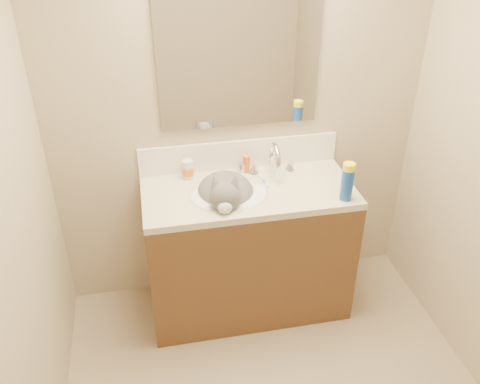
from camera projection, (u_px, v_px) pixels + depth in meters
name	position (u px, v px, depth m)	size (l,w,h in m)	color
room_shell	(311.00, 177.00, 1.73)	(2.24, 2.54, 2.52)	tan
vanity_cabinet	(248.00, 252.00, 3.10)	(1.20, 0.55, 0.82)	#55361D
counter_slab	(249.00, 192.00, 2.88)	(1.20, 0.55, 0.04)	beige
basin	(229.00, 205.00, 2.86)	(0.45, 0.36, 0.14)	white
faucet	(274.00, 162.00, 2.97)	(0.28, 0.20, 0.21)	silver
cat	(226.00, 195.00, 2.84)	(0.39, 0.49, 0.35)	#545154
backsplash	(239.00, 154.00, 3.04)	(1.20, 0.02, 0.18)	white
mirror	(239.00, 57.00, 2.73)	(0.90, 0.02, 0.80)	white
pill_bottle	(188.00, 169.00, 2.95)	(0.06, 0.06, 0.11)	silver
pill_label	(188.00, 171.00, 2.95)	(0.07, 0.07, 0.04)	orange
silver_jar	(242.00, 167.00, 3.03)	(0.05, 0.05, 0.06)	#B7B7BC
amber_bottle	(246.00, 164.00, 3.01)	(0.04, 0.04, 0.11)	orange
toothbrush	(264.00, 181.00, 2.94)	(0.01, 0.14, 0.01)	silver
toothbrush_head	(264.00, 181.00, 2.94)	(0.02, 0.03, 0.02)	#6C9FE5
spray_can	(347.00, 185.00, 2.73)	(0.07, 0.07, 0.18)	#1747A3
spray_cap	(349.00, 167.00, 2.68)	(0.07, 0.07, 0.04)	yellow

